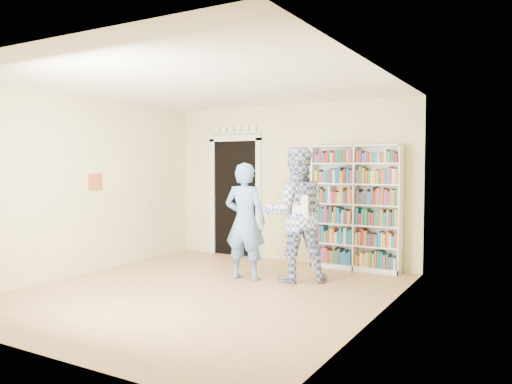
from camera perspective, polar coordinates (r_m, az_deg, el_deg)
floor at (r=6.69m, az=-5.79°, el=-11.27°), size 5.00×5.00×0.00m
ceiling at (r=6.57m, az=-5.92°, el=12.20°), size 5.00×5.00×0.00m
wall_back at (r=8.64m, az=3.87°, el=1.02°), size 4.50×0.00×4.50m
wall_left at (r=8.01m, az=-19.03°, el=0.71°), size 0.00×5.00×5.00m
wall_right at (r=5.49m, az=13.58°, el=-0.19°), size 0.00×5.00×5.00m
bookshelf at (r=8.05m, az=11.33°, el=-1.70°), size 1.43×0.27×1.97m
doorway at (r=9.17m, az=-2.38°, el=0.07°), size 1.10×0.08×2.43m
wall_art at (r=8.13m, az=-17.88°, el=1.11°), size 0.03×0.25×0.25m
man_blue at (r=7.22m, az=-1.26°, el=-3.36°), size 0.67×0.48×1.69m
man_plaid at (r=7.13m, az=4.58°, el=-2.56°), size 1.18×1.12×1.92m
paper_sheet at (r=6.84m, az=5.06°, el=-1.70°), size 0.23×0.02×0.32m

